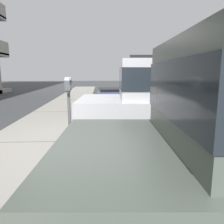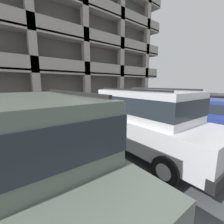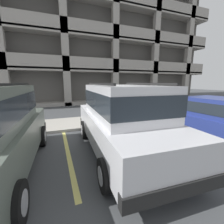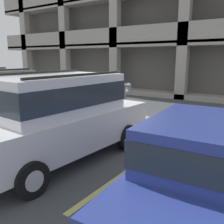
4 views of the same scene
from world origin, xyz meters
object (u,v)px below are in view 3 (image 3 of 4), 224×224
(silver_suv, at_px, (122,117))
(parking_garage, at_px, (59,18))
(dark_hatchback, at_px, (213,118))
(fire_hydrant, at_px, (3,124))
(parking_meter_near, at_px, (101,101))

(silver_suv, bearing_deg, parking_garage, 95.62)
(dark_hatchback, xyz_separation_m, fire_hydrant, (-7.10, 3.22, -0.36))
(silver_suv, bearing_deg, fire_hydrant, 145.07)
(silver_suv, height_order, fire_hydrant, silver_suv)
(silver_suv, bearing_deg, dark_hatchback, -1.98)
(silver_suv, height_order, parking_meter_near, silver_suv)
(dark_hatchback, relative_size, parking_meter_near, 3.09)
(silver_suv, relative_size, parking_meter_near, 3.29)
(dark_hatchback, bearing_deg, fire_hydrant, 152.07)
(parking_meter_near, bearing_deg, parking_garage, 93.69)
(parking_meter_near, bearing_deg, silver_suv, -93.81)
(parking_meter_near, xyz_separation_m, fire_hydrant, (-3.88, 0.30, -0.76))
(fire_hydrant, bearing_deg, parking_meter_near, -4.37)
(silver_suv, relative_size, dark_hatchback, 1.07)
(silver_suv, xyz_separation_m, parking_meter_near, (0.17, 2.61, 0.14))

